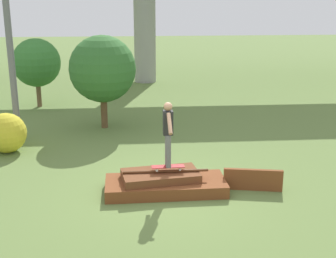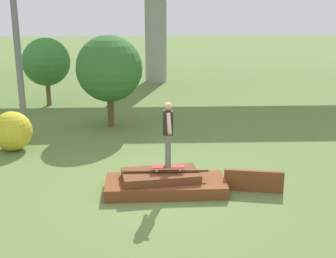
{
  "view_description": "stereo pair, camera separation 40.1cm",
  "coord_description": "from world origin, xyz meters",
  "px_view_note": "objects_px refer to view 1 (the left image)",
  "views": [
    {
      "loc": [
        -0.75,
        -10.08,
        4.51
      ],
      "look_at": [
        0.06,
        0.02,
        1.52
      ],
      "focal_mm": 50.0,
      "sensor_mm": 36.0,
      "label": 1
    },
    {
      "loc": [
        -0.35,
        -10.11,
        4.51
      ],
      "look_at": [
        0.06,
        0.02,
        1.52
      ],
      "focal_mm": 50.0,
      "sensor_mm": 36.0,
      "label": 2
    }
  ],
  "objects_px": {
    "skater": "(168,130)",
    "skateboard": "(168,167)",
    "bush_yellow_flowering": "(6,133)",
    "tree_behind_right": "(36,63)",
    "tree_behind_left": "(102,69)",
    "utility_pole": "(7,19)"
  },
  "relations": [
    {
      "from": "utility_pole",
      "to": "bush_yellow_flowering",
      "type": "distance_m",
      "value": 3.4
    },
    {
      "from": "skater",
      "to": "utility_pole",
      "type": "relative_size",
      "value": 0.21
    },
    {
      "from": "tree_behind_left",
      "to": "tree_behind_right",
      "type": "relative_size",
      "value": 1.15
    },
    {
      "from": "tree_behind_right",
      "to": "bush_yellow_flowering",
      "type": "height_order",
      "value": "tree_behind_right"
    },
    {
      "from": "skater",
      "to": "tree_behind_right",
      "type": "bearing_deg",
      "value": 117.25
    },
    {
      "from": "utility_pole",
      "to": "tree_behind_right",
      "type": "xyz_separation_m",
      "value": [
        -0.13,
        4.43,
        -1.95
      ]
    },
    {
      "from": "utility_pole",
      "to": "tree_behind_left",
      "type": "xyz_separation_m",
      "value": [
        2.67,
        1.12,
        -1.71
      ]
    },
    {
      "from": "utility_pole",
      "to": "bush_yellow_flowering",
      "type": "relative_size",
      "value": 6.21
    },
    {
      "from": "skater",
      "to": "bush_yellow_flowering",
      "type": "distance_m",
      "value": 5.53
    },
    {
      "from": "skateboard",
      "to": "skater",
      "type": "height_order",
      "value": "skater"
    },
    {
      "from": "skater",
      "to": "tree_behind_left",
      "type": "bearing_deg",
      "value": 107.56
    },
    {
      "from": "skater",
      "to": "utility_pole",
      "type": "xyz_separation_m",
      "value": [
        -4.42,
        4.41,
        2.24
      ]
    },
    {
      "from": "tree_behind_right",
      "to": "skateboard",
      "type": "bearing_deg",
      "value": -62.75
    },
    {
      "from": "bush_yellow_flowering",
      "to": "skater",
      "type": "bearing_deg",
      "value": -35.38
    },
    {
      "from": "skater",
      "to": "tree_behind_right",
      "type": "distance_m",
      "value": 9.95
    },
    {
      "from": "skater",
      "to": "bush_yellow_flowering",
      "type": "relative_size",
      "value": 1.3
    },
    {
      "from": "skater",
      "to": "skateboard",
      "type": "bearing_deg",
      "value": 56.31
    },
    {
      "from": "skateboard",
      "to": "bush_yellow_flowering",
      "type": "relative_size",
      "value": 0.67
    },
    {
      "from": "skateboard",
      "to": "skater",
      "type": "bearing_deg",
      "value": -123.69
    },
    {
      "from": "tree_behind_left",
      "to": "bush_yellow_flowering",
      "type": "bearing_deg",
      "value": -138.52
    },
    {
      "from": "tree_behind_left",
      "to": "skateboard",
      "type": "bearing_deg",
      "value": -72.44
    },
    {
      "from": "skateboard",
      "to": "utility_pole",
      "type": "distance_m",
      "value": 6.98
    }
  ]
}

